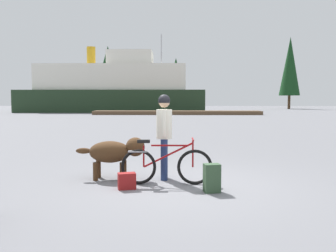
{
  "coord_description": "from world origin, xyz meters",
  "views": [
    {
      "loc": [
        -0.13,
        -6.71,
        1.65
      ],
      "look_at": [
        -0.29,
        1.39,
        1.04
      ],
      "focal_mm": 38.0,
      "sensor_mm": 36.0,
      "label": 1
    }
  ],
  "objects_px": {
    "bicycle": "(166,165)",
    "dog": "(115,152)",
    "backpack": "(212,178)",
    "person_cyclist": "(164,128)",
    "sailboat_moored": "(161,108)",
    "handbag_pannier": "(127,181)",
    "ferry_boat": "(114,89)"
  },
  "relations": [
    {
      "from": "backpack",
      "to": "handbag_pannier",
      "type": "xyz_separation_m",
      "value": [
        -1.54,
        0.19,
        -0.1
      ]
    },
    {
      "from": "person_cyclist",
      "to": "sailboat_moored",
      "type": "relative_size",
      "value": 0.18
    },
    {
      "from": "bicycle",
      "to": "person_cyclist",
      "type": "bearing_deg",
      "value": 95.55
    },
    {
      "from": "dog",
      "to": "sailboat_moored",
      "type": "xyz_separation_m",
      "value": [
        -0.41,
        36.21,
        -0.05
      ]
    },
    {
      "from": "sailboat_moored",
      "to": "person_cyclist",
      "type": "bearing_deg",
      "value": -87.74
    },
    {
      "from": "bicycle",
      "to": "handbag_pannier",
      "type": "height_order",
      "value": "bicycle"
    },
    {
      "from": "person_cyclist",
      "to": "ferry_boat",
      "type": "xyz_separation_m",
      "value": [
        -7.72,
        39.04,
        1.86
      ]
    },
    {
      "from": "handbag_pannier",
      "to": "bicycle",
      "type": "bearing_deg",
      "value": 27.35
    },
    {
      "from": "person_cyclist",
      "to": "handbag_pannier",
      "type": "bearing_deg",
      "value": -128.56
    },
    {
      "from": "backpack",
      "to": "person_cyclist",
      "type": "bearing_deg",
      "value": 130.65
    },
    {
      "from": "backpack",
      "to": "sailboat_moored",
      "type": "height_order",
      "value": "sailboat_moored"
    },
    {
      "from": "dog",
      "to": "ferry_boat",
      "type": "bearing_deg",
      "value": 99.75
    },
    {
      "from": "bicycle",
      "to": "sailboat_moored",
      "type": "bearing_deg",
      "value": 92.3
    },
    {
      "from": "person_cyclist",
      "to": "sailboat_moored",
      "type": "distance_m",
      "value": 36.23
    },
    {
      "from": "handbag_pannier",
      "to": "sailboat_moored",
      "type": "height_order",
      "value": "sailboat_moored"
    },
    {
      "from": "dog",
      "to": "backpack",
      "type": "xyz_separation_m",
      "value": [
        1.89,
        -1.01,
        -0.32
      ]
    },
    {
      "from": "person_cyclist",
      "to": "backpack",
      "type": "distance_m",
      "value": 1.57
    },
    {
      "from": "bicycle",
      "to": "ferry_boat",
      "type": "bearing_deg",
      "value": 101.13
    },
    {
      "from": "bicycle",
      "to": "handbag_pannier",
      "type": "distance_m",
      "value": 0.83
    },
    {
      "from": "bicycle",
      "to": "sailboat_moored",
      "type": "xyz_separation_m",
      "value": [
        -1.48,
        36.67,
        0.15
      ]
    },
    {
      "from": "ferry_boat",
      "to": "sailboat_moored",
      "type": "bearing_deg",
      "value": -24.26
    },
    {
      "from": "bicycle",
      "to": "ferry_boat",
      "type": "relative_size",
      "value": 0.08
    },
    {
      "from": "bicycle",
      "to": "dog",
      "type": "distance_m",
      "value": 1.17
    },
    {
      "from": "ferry_boat",
      "to": "backpack",
      "type": "bearing_deg",
      "value": -77.88
    },
    {
      "from": "dog",
      "to": "handbag_pannier",
      "type": "relative_size",
      "value": 4.46
    },
    {
      "from": "person_cyclist",
      "to": "backpack",
      "type": "xyz_separation_m",
      "value": [
        0.88,
        -1.02,
        -0.8
      ]
    },
    {
      "from": "handbag_pannier",
      "to": "ferry_boat",
      "type": "xyz_separation_m",
      "value": [
        -7.06,
        39.87,
        2.77
      ]
    },
    {
      "from": "bicycle",
      "to": "backpack",
      "type": "distance_m",
      "value": 1.01
    },
    {
      "from": "bicycle",
      "to": "dog",
      "type": "bearing_deg",
      "value": 156.83
    },
    {
      "from": "backpack",
      "to": "handbag_pannier",
      "type": "relative_size",
      "value": 1.59
    },
    {
      "from": "dog",
      "to": "sailboat_moored",
      "type": "height_order",
      "value": "sailboat_moored"
    },
    {
      "from": "backpack",
      "to": "handbag_pannier",
      "type": "distance_m",
      "value": 1.56
    }
  ]
}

